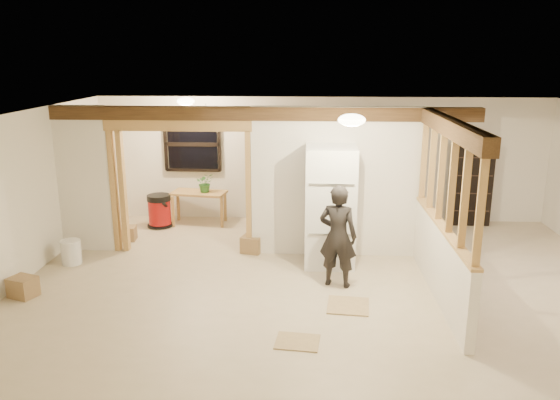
# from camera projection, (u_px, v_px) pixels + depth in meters

# --- Properties ---
(floor) EXTENTS (9.00, 6.50, 0.01)m
(floor) POSITION_uv_depth(u_px,v_px,m) (324.00, 282.00, 8.20)
(floor) COLOR #C1AD8F
(floor) RESTS_ON ground
(ceiling) EXTENTS (9.00, 6.50, 0.01)m
(ceiling) POSITION_uv_depth(u_px,v_px,m) (327.00, 114.00, 7.56)
(ceiling) COLOR white
(wall_back) EXTENTS (9.00, 0.01, 2.50)m
(wall_back) POSITION_uv_depth(u_px,v_px,m) (321.00, 160.00, 11.02)
(wall_back) COLOR silver
(wall_back) RESTS_ON floor
(wall_front) EXTENTS (9.00, 0.01, 2.50)m
(wall_front) POSITION_uv_depth(u_px,v_px,m) (336.00, 298.00, 4.74)
(wall_front) COLOR silver
(wall_front) RESTS_ON floor
(wall_left) EXTENTS (0.01, 6.50, 2.50)m
(wall_left) POSITION_uv_depth(u_px,v_px,m) (23.00, 197.00, 8.11)
(wall_left) COLOR silver
(wall_left) RESTS_ON floor
(partition_left_stub) EXTENTS (0.90, 0.12, 2.50)m
(partition_left_stub) POSITION_uv_depth(u_px,v_px,m) (84.00, 180.00, 9.25)
(partition_left_stub) COLOR silver
(partition_left_stub) RESTS_ON floor
(partition_center) EXTENTS (2.80, 0.12, 2.50)m
(partition_center) POSITION_uv_depth(u_px,v_px,m) (336.00, 183.00, 9.03)
(partition_center) COLOR silver
(partition_center) RESTS_ON floor
(doorway_frame) EXTENTS (2.46, 0.14, 2.20)m
(doorway_frame) POSITION_uv_depth(u_px,v_px,m) (181.00, 189.00, 9.20)
(doorway_frame) COLOR #B2894B
(doorway_frame) RESTS_ON floor
(header_beam_back) EXTENTS (7.00, 0.18, 0.22)m
(header_beam_back) POSITION_uv_depth(u_px,v_px,m) (263.00, 114.00, 8.80)
(header_beam_back) COLOR #4A3119
(header_beam_back) RESTS_ON ceiling
(header_beam_right) EXTENTS (0.18, 3.30, 0.22)m
(header_beam_right) POSITION_uv_depth(u_px,v_px,m) (451.00, 127.00, 7.12)
(header_beam_right) COLOR #4A3119
(header_beam_right) RESTS_ON ceiling
(pony_wall) EXTENTS (0.12, 3.20, 1.00)m
(pony_wall) POSITION_uv_depth(u_px,v_px,m) (440.00, 262.00, 7.61)
(pony_wall) COLOR silver
(pony_wall) RESTS_ON floor
(stud_partition) EXTENTS (0.14, 3.20, 1.32)m
(stud_partition) POSITION_uv_depth(u_px,v_px,m) (446.00, 181.00, 7.31)
(stud_partition) COLOR #B2894B
(stud_partition) RESTS_ON pony_wall
(window_back) EXTENTS (1.12, 0.10, 1.10)m
(window_back) POSITION_uv_depth(u_px,v_px,m) (192.00, 144.00, 11.00)
(window_back) COLOR black
(window_back) RESTS_ON wall_back
(ceiling_dome_main) EXTENTS (0.36, 0.36, 0.16)m
(ceiling_dome_main) POSITION_uv_depth(u_px,v_px,m) (352.00, 120.00, 7.07)
(ceiling_dome_main) COLOR #FFEABF
(ceiling_dome_main) RESTS_ON ceiling
(ceiling_dome_util) EXTENTS (0.32, 0.32, 0.14)m
(ceiling_dome_util) POSITION_uv_depth(u_px,v_px,m) (186.00, 101.00, 9.91)
(ceiling_dome_util) COLOR #FFEABF
(ceiling_dome_util) RESTS_ON ceiling
(hanging_bulb) EXTENTS (0.07, 0.07, 0.07)m
(hanging_bulb) POSITION_uv_depth(u_px,v_px,m) (206.00, 123.00, 9.29)
(hanging_bulb) COLOR #FFD88C
(hanging_bulb) RESTS_ON ceiling
(refrigerator) EXTENTS (0.79, 0.77, 1.92)m
(refrigerator) POSITION_uv_depth(u_px,v_px,m) (330.00, 206.00, 8.68)
(refrigerator) COLOR silver
(refrigerator) RESTS_ON floor
(woman) EXTENTS (0.64, 0.51, 1.52)m
(woman) POSITION_uv_depth(u_px,v_px,m) (338.00, 236.00, 7.88)
(woman) COLOR black
(woman) RESTS_ON floor
(work_table) EXTENTS (1.12, 0.68, 0.67)m
(work_table) POSITION_uv_depth(u_px,v_px,m) (199.00, 208.00, 10.92)
(work_table) COLOR #B2894B
(work_table) RESTS_ON floor
(potted_plant) EXTENTS (0.42, 0.39, 0.38)m
(potted_plant) POSITION_uv_depth(u_px,v_px,m) (205.00, 183.00, 10.75)
(potted_plant) COLOR #336127
(potted_plant) RESTS_ON work_table
(shop_vac) EXTENTS (0.53, 0.53, 0.66)m
(shop_vac) POSITION_uv_depth(u_px,v_px,m) (160.00, 211.00, 10.74)
(shop_vac) COLOR maroon
(shop_vac) RESTS_ON floor
(bookshelf) EXTENTS (0.80, 0.27, 1.60)m
(bookshelf) POSITION_uv_depth(u_px,v_px,m) (470.00, 185.00, 10.78)
(bookshelf) COLOR black
(bookshelf) RESTS_ON floor
(bucket) EXTENTS (0.38, 0.38, 0.40)m
(bucket) POSITION_uv_depth(u_px,v_px,m) (71.00, 252.00, 8.85)
(bucket) COLOR white
(bucket) RESTS_ON floor
(box_util_a) EXTENTS (0.40, 0.37, 0.29)m
(box_util_a) POSITION_uv_depth(u_px,v_px,m) (252.00, 244.00, 9.38)
(box_util_a) COLOR olive
(box_util_a) RESTS_ON floor
(box_util_b) EXTENTS (0.30, 0.30, 0.26)m
(box_util_b) POSITION_uv_depth(u_px,v_px,m) (128.00, 233.00, 10.01)
(box_util_b) COLOR olive
(box_util_b) RESTS_ON floor
(box_front) EXTENTS (0.43, 0.39, 0.29)m
(box_front) POSITION_uv_depth(u_px,v_px,m) (23.00, 287.00, 7.66)
(box_front) COLOR olive
(box_front) RESTS_ON floor
(floor_panel_near) EXTENTS (0.61, 0.61, 0.02)m
(floor_panel_near) POSITION_uv_depth(u_px,v_px,m) (348.00, 306.00, 7.38)
(floor_panel_near) COLOR tan
(floor_panel_near) RESTS_ON floor
(floor_panel_far) EXTENTS (0.56, 0.46, 0.02)m
(floor_panel_far) POSITION_uv_depth(u_px,v_px,m) (297.00, 342.00, 6.46)
(floor_panel_far) COLOR tan
(floor_panel_far) RESTS_ON floor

